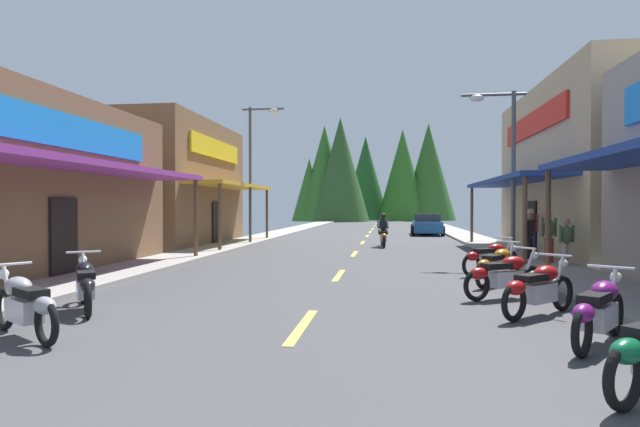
# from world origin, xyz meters

# --- Properties ---
(ground) EXTENTS (10.15, 83.82, 0.10)m
(ground) POSITION_xyz_m (0.00, 26.91, -0.05)
(ground) COLOR #424244
(sidewalk_left) EXTENTS (2.01, 83.82, 0.12)m
(sidewalk_left) POSITION_xyz_m (-6.08, 26.91, 0.06)
(sidewalk_left) COLOR #9E9991
(sidewalk_left) RESTS_ON ground
(sidewalk_right) EXTENTS (2.01, 83.82, 0.12)m
(sidewalk_right) POSITION_xyz_m (6.08, 26.91, 0.06)
(sidewalk_right) COLOR gray
(sidewalk_right) RESTS_ON ground
(centerline_dashes) EXTENTS (0.16, 57.27, 0.01)m
(centerline_dashes) POSITION_xyz_m (0.00, 29.69, 0.01)
(centerline_dashes) COLOR #E0C64C
(centerline_dashes) RESTS_ON ground
(storefront_left_far) EXTENTS (10.25, 9.58, 6.02)m
(storefront_left_far) POSITION_xyz_m (-11.28, 24.94, 3.01)
(storefront_left_far) COLOR brown
(storefront_left_far) RESTS_ON ground
(storefront_right_far) EXTENTS (8.50, 11.73, 6.65)m
(storefront_right_far) POSITION_xyz_m (10.41, 22.12, 3.32)
(storefront_right_far) COLOR tan
(storefront_right_far) RESTS_ON ground
(streetlamp_left) EXTENTS (2.11, 0.30, 6.80)m
(streetlamp_left) POSITION_xyz_m (-5.18, 25.47, 4.37)
(streetlamp_left) COLOR #474C51
(streetlamp_left) RESTS_ON ground
(streetlamp_right) EXTENTS (2.11, 0.30, 5.73)m
(streetlamp_right) POSITION_xyz_m (5.14, 18.48, 3.78)
(streetlamp_right) COLOR #474C51
(streetlamp_right) RESTS_ON ground
(motorcycle_parked_right_2) EXTENTS (1.34, 1.79, 1.04)m
(motorcycle_parked_right_2) POSITION_xyz_m (4.15, 7.87, 0.49)
(motorcycle_parked_right_2) COLOR black
(motorcycle_parked_right_2) RESTS_ON ground
(motorcycle_parked_right_3) EXTENTS (1.61, 1.56, 1.04)m
(motorcycle_parked_right_3) POSITION_xyz_m (3.88, 9.75, 0.49)
(motorcycle_parked_right_3) COLOR black
(motorcycle_parked_right_3) RESTS_ON ground
(motorcycle_parked_right_4) EXTENTS (1.88, 1.20, 1.04)m
(motorcycle_parked_right_4) POSITION_xyz_m (3.69, 11.43, 0.49)
(motorcycle_parked_right_4) COLOR black
(motorcycle_parked_right_4) RESTS_ON ground
(motorcycle_parked_right_5) EXTENTS (1.39, 1.75, 1.04)m
(motorcycle_parked_right_5) POSITION_xyz_m (3.92, 13.23, 0.49)
(motorcycle_parked_right_5) COLOR black
(motorcycle_parked_right_5) RESTS_ON ground
(motorcycle_parked_right_6) EXTENTS (1.77, 1.37, 1.04)m
(motorcycle_parked_right_6) POSITION_xyz_m (4.10, 15.12, 0.49)
(motorcycle_parked_right_6) COLOR black
(motorcycle_parked_right_6) RESTS_ON ground
(motorcycle_parked_left_1) EXTENTS (1.86, 1.23, 1.04)m
(motorcycle_parked_left_1) POSITION_xyz_m (-3.80, 7.24, 0.49)
(motorcycle_parked_left_1) COLOR black
(motorcycle_parked_left_1) RESTS_ON ground
(motorcycle_parked_left_2) EXTENTS (1.31, 1.81, 1.04)m
(motorcycle_parked_left_2) POSITION_xyz_m (-4.08, 9.17, 0.49)
(motorcycle_parked_left_2) COLOR black
(motorcycle_parked_left_2) RESTS_ON ground
(rider_cruising_lead) EXTENTS (0.60, 2.14, 1.57)m
(rider_cruising_lead) POSITION_xyz_m (1.09, 24.74, 0.66)
(rider_cruising_lead) COLOR black
(rider_cruising_lead) RESTS_ON ground
(pedestrian_by_shop) EXTENTS (0.53, 0.38, 1.82)m
(pedestrian_by_shop) POSITION_xyz_m (6.68, 20.99, 1.06)
(pedestrian_by_shop) COLOR #333F8C
(pedestrian_by_shop) RESTS_ON ground
(pedestrian_browsing) EXTENTS (0.43, 0.46, 1.65)m
(pedestrian_browsing) POSITION_xyz_m (6.06, 18.69, 0.95)
(pedestrian_browsing) COLOR black
(pedestrian_browsing) RESTS_ON ground
(pedestrian_waiting) EXTENTS (0.51, 0.40, 1.54)m
(pedestrian_waiting) POSITION_xyz_m (6.57, 16.62, 0.88)
(pedestrian_waiting) COLOR #B2A599
(pedestrian_waiting) RESTS_ON ground
(pedestrian_strolling) EXTENTS (0.54, 0.38, 1.76)m
(pedestrian_strolling) POSITION_xyz_m (6.34, 17.56, 1.03)
(pedestrian_strolling) COLOR maroon
(pedestrian_strolling) RESTS_ON ground
(parked_car_curbside) EXTENTS (2.13, 4.33, 1.40)m
(parked_car_curbside) POSITION_xyz_m (3.88, 35.41, 0.69)
(parked_car_curbside) COLOR #1E4C8C
(parked_car_curbside) RESTS_ON ground
(treeline_backdrop) EXTENTS (21.67, 14.24, 13.32)m
(treeline_backdrop) POSITION_xyz_m (-1.24, 69.80, 6.14)
(treeline_backdrop) COLOR #316723
(treeline_backdrop) RESTS_ON ground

